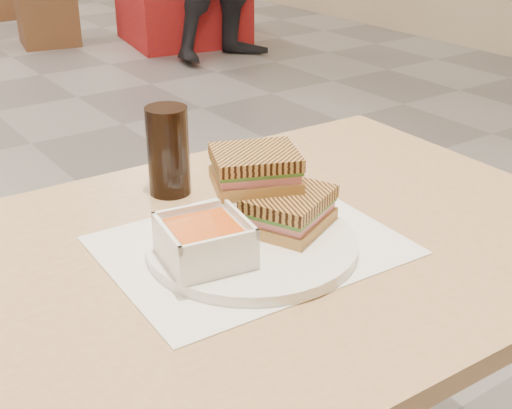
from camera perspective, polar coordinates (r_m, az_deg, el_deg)
main_table at (r=0.99m, az=-4.72°, el=-10.42°), size 1.22×0.74×0.75m
tray_liner at (r=0.96m, az=-0.40°, el=-3.40°), size 0.41×0.32×0.00m
plate at (r=0.95m, az=-0.35°, el=-3.28°), size 0.29×0.29×0.02m
soup_bowl at (r=0.89m, az=-4.24°, el=-3.16°), size 0.12×0.12×0.06m
panini_lower at (r=0.97m, az=2.75°, el=-0.44°), size 0.15×0.14×0.05m
panini_upper at (r=0.97m, az=-0.06°, el=2.97°), size 0.15×0.14×0.05m
cola_glass at (r=1.11m, az=-7.25°, el=4.40°), size 0.07×0.07×0.14m
bg_chair_1l at (r=5.81m, az=-16.86°, el=14.83°), size 0.50×0.50×0.48m
bg_chair_1r at (r=6.07m, az=-8.30°, el=16.04°), size 0.48×0.48×0.48m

